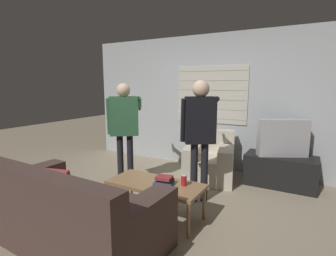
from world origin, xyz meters
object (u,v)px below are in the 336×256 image
tv (283,138)px  spare_remote (169,184)px  couch_blue (70,214)px  soda_can (184,180)px  armchair_beige (210,160)px  person_left_standing (124,121)px  coffee_table (156,186)px  person_right_standing (200,126)px  book_stack (164,181)px

tv → spare_remote: 2.13m
couch_blue → spare_remote: couch_blue is taller
soda_can → spare_remote: 0.19m
armchair_beige → person_left_standing: person_left_standing is taller
couch_blue → coffee_table: (0.47, 0.90, 0.08)m
person_left_standing → armchair_beige: bearing=4.3°
couch_blue → soda_can: bearing=52.2°
couch_blue → person_left_standing: (-0.54, 1.58, 0.73)m
couch_blue → spare_remote: bearing=56.1°
coffee_table → person_right_standing: 1.00m
armchair_beige → soda_can: armchair_beige is taller
person_right_standing → soda_can: (0.06, -0.60, -0.57)m
book_stack → soda_can: (0.22, 0.09, 0.01)m
armchair_beige → spare_remote: bearing=78.2°
armchair_beige → spare_remote: (0.07, -1.59, 0.13)m
person_left_standing → person_right_standing: person_right_standing is taller
couch_blue → spare_remote: (0.65, 0.90, 0.14)m
book_stack → tv: bearing=59.4°
person_right_standing → book_stack: 0.92m
armchair_beige → coffee_table: armchair_beige is taller
person_left_standing → soda_can: (1.35, -0.59, -0.54)m
couch_blue → book_stack: bearing=58.0°
couch_blue → tv: tv is taller
coffee_table → spare_remote: 0.18m
couch_blue → soda_can: size_ratio=15.47×
armchair_beige → coffee_table: 1.61m
tv → person_right_standing: 1.51m
soda_can → spare_remote: (-0.16, -0.08, -0.05)m
person_left_standing → tv: bearing=-7.7°
armchair_beige → coffee_table: size_ratio=0.90×
book_stack → soda_can: bearing=22.9°
person_right_standing → coffee_table: bearing=-145.7°
person_left_standing → soda_can: person_left_standing is taller
book_stack → couch_blue: bearing=-123.6°
soda_can → person_left_standing: bearing=156.2°
person_right_standing → armchair_beige: bearing=67.8°
person_left_standing → coffee_table: bearing=-69.4°
couch_blue → tv: size_ratio=2.56×
tv → spare_remote: tv is taller
soda_can → spare_remote: size_ratio=0.94×
person_right_standing → soda_can: bearing=-118.0°
tv → book_stack: size_ratio=3.06×
person_left_standing → spare_remote: size_ratio=12.29×
tv → spare_remote: (-1.04, -1.83, -0.34)m
tv → person_left_standing: size_ratio=0.46×
couch_blue → person_right_standing: person_right_standing is taller
person_left_standing → soda_can: 1.57m
person_right_standing → book_stack: bearing=-136.4°
couch_blue → armchair_beige: 2.56m
couch_blue → book_stack: couch_blue is taller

